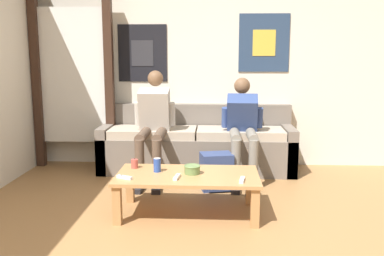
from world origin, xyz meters
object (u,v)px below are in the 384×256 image
at_px(backpack, 217,172).
at_px(game_controller_near_right, 125,177).
at_px(drink_can_blue, 157,165).
at_px(person_seated_adult, 153,121).
at_px(person_seated_teen, 243,125).
at_px(game_controller_far_center, 242,180).
at_px(game_controller_near_left, 177,177).
at_px(pillar_candle, 135,164).
at_px(ceramic_bowl, 192,169).
at_px(couch, 197,147).
at_px(coffee_table, 188,180).

height_order(backpack, game_controller_near_right, game_controller_near_right).
bearing_deg(drink_can_blue, person_seated_adult, 99.95).
relative_size(person_seated_teen, game_controller_far_center, 7.62).
distance_m(drink_can_blue, game_controller_near_right, 0.34).
relative_size(backpack, game_controller_near_left, 2.59).
relative_size(backpack, pillar_candle, 4.02).
bearing_deg(person_seated_teen, ceramic_bowl, -115.35).
bearing_deg(drink_can_blue, person_seated_teen, 51.34).
xyz_separation_m(couch, pillar_candle, (-0.52, -1.26, 0.11)).
xyz_separation_m(game_controller_near_left, game_controller_far_center, (0.55, -0.05, 0.00)).
height_order(game_controller_near_left, game_controller_near_right, same).
height_order(person_seated_adult, backpack, person_seated_adult).
relative_size(drink_can_blue, game_controller_near_left, 0.84).
xyz_separation_m(backpack, game_controller_near_right, (-0.78, -0.86, 0.19)).
relative_size(ceramic_bowl, game_controller_near_left, 1.00).
relative_size(person_seated_adult, game_controller_near_left, 8.18).
bearing_deg(backpack, person_seated_adult, 152.42).
xyz_separation_m(person_seated_teen, game_controller_near_left, (-0.63, -1.22, -0.25)).
height_order(couch, drink_can_blue, couch).
xyz_separation_m(person_seated_teen, drink_can_blue, (-0.82, -1.03, -0.20)).
distance_m(coffee_table, pillar_candle, 0.54).
xyz_separation_m(ceramic_bowl, drink_can_blue, (-0.31, 0.05, 0.02)).
height_order(person_seated_teen, drink_can_blue, person_seated_teen).
bearing_deg(pillar_candle, person_seated_adult, 86.91).
relative_size(couch, ceramic_bowl, 15.63).
height_order(person_seated_adult, game_controller_far_center, person_seated_adult).
bearing_deg(drink_can_blue, game_controller_far_center, -18.47).
xyz_separation_m(person_seated_adult, person_seated_teen, (1.00, 0.02, -0.03)).
bearing_deg(ceramic_bowl, game_controller_far_center, -25.17).
bearing_deg(ceramic_bowl, backpack, 72.05).
distance_m(coffee_table, person_seated_adult, 1.21).
bearing_deg(ceramic_bowl, person_seated_teen, 64.65).
height_order(coffee_table, person_seated_adult, person_seated_adult).
xyz_separation_m(couch, backpack, (0.24, -0.74, -0.11)).
relative_size(backpack, game_controller_near_right, 2.63).
bearing_deg(person_seated_teen, person_seated_adult, -178.70).
height_order(person_seated_adult, drink_can_blue, person_seated_adult).
bearing_deg(backpack, game_controller_near_right, -132.20).
xyz_separation_m(coffee_table, game_controller_far_center, (0.46, -0.18, 0.06)).
xyz_separation_m(person_seated_teen, game_controller_near_right, (-1.07, -1.25, -0.25)).
height_order(person_seated_teen, pillar_candle, person_seated_teen).
height_order(drink_can_blue, game_controller_near_left, drink_can_blue).
relative_size(coffee_table, ceramic_bowl, 8.44).
xyz_separation_m(game_controller_near_right, game_controller_far_center, (0.99, -0.02, 0.00)).
relative_size(person_seated_teen, game_controller_near_right, 7.75).
height_order(pillar_candle, game_controller_far_center, pillar_candle).
bearing_deg(game_controller_near_left, drink_can_blue, 134.77).
height_order(person_seated_adult, person_seated_teen, person_seated_adult).
height_order(backpack, ceramic_bowl, ceramic_bowl).
bearing_deg(game_controller_near_right, game_controller_near_left, 4.29).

